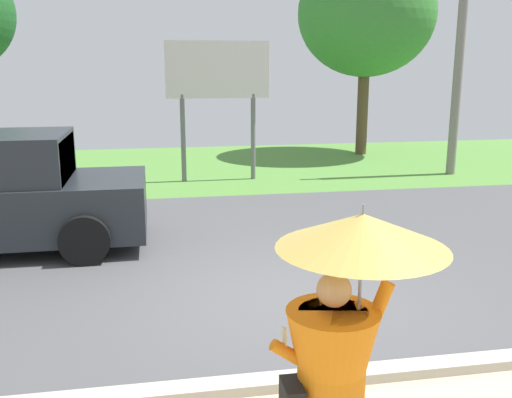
# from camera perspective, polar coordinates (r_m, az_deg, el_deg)

# --- Properties ---
(ground_plane) EXTENTS (40.00, 22.00, 0.20)m
(ground_plane) POSITION_cam_1_polar(r_m,az_deg,el_deg) (10.28, -0.17, -3.70)
(ground_plane) COLOR #4C4C4F
(monk_pedestrian) EXTENTS (1.11, 1.07, 2.13)m
(monk_pedestrian) POSITION_cam_1_polar(r_m,az_deg,el_deg) (3.85, 8.17, -15.17)
(monk_pedestrian) COLOR orange
(monk_pedestrian) RESTS_ON ground_plane
(utility_pole) EXTENTS (1.80, 0.24, 6.74)m
(utility_pole) POSITION_cam_1_polar(r_m,az_deg,el_deg) (16.41, 19.61, 14.62)
(utility_pole) COLOR gray
(utility_pole) RESTS_ON ground_plane
(roadside_billboard) EXTENTS (2.60, 0.12, 3.50)m
(roadside_billboard) POSITION_cam_1_polar(r_m,az_deg,el_deg) (14.70, -3.82, 11.69)
(roadside_billboard) COLOR slate
(roadside_billboard) RESTS_ON ground_plane
(tree_left_far) EXTENTS (4.35, 4.35, 6.47)m
(tree_left_far) POSITION_cam_1_polar(r_m,az_deg,el_deg) (19.46, 10.89, 17.57)
(tree_left_far) COLOR brown
(tree_left_far) RESTS_ON ground_plane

